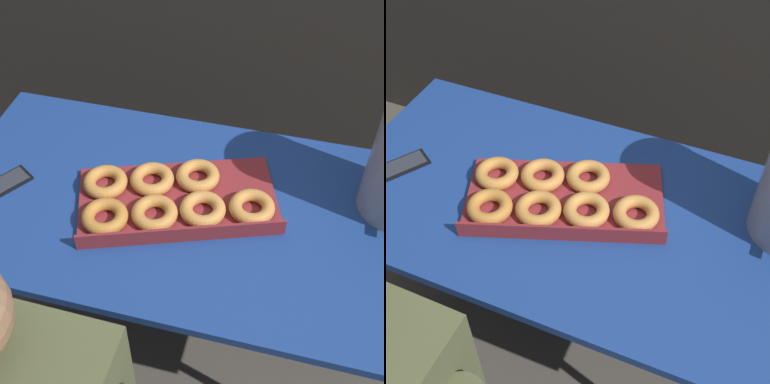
# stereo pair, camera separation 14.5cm
# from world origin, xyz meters

# --- Properties ---
(ground_plane) EXTENTS (12.00, 12.00, 0.00)m
(ground_plane) POSITION_xyz_m (0.00, 0.00, 0.00)
(ground_plane) COLOR #4C473F
(folding_table) EXTENTS (1.46, 0.74, 0.74)m
(folding_table) POSITION_xyz_m (0.00, 0.00, 0.70)
(folding_table) COLOR navy
(folding_table) RESTS_ON ground
(donut_box) EXTENTS (0.61, 0.46, 0.05)m
(donut_box) POSITION_xyz_m (-0.08, -0.01, 0.77)
(donut_box) COLOR maroon
(donut_box) RESTS_ON folding_table
(cell_phone) EXTENTS (0.14, 0.17, 0.01)m
(cell_phone) POSITION_xyz_m (-0.57, -0.06, 0.75)
(cell_phone) COLOR black
(cell_phone) RESTS_ON folding_table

